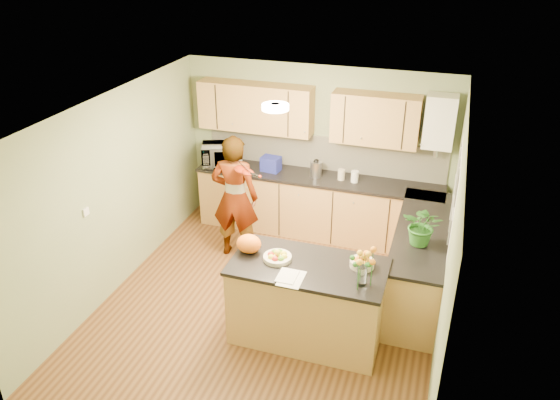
% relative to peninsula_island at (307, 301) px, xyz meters
% --- Properties ---
extents(floor, '(4.50, 4.50, 0.00)m').
position_rel_peninsula_island_xyz_m(floor, '(-0.59, 0.38, -0.48)').
color(floor, '#523017').
rests_on(floor, ground).
extents(ceiling, '(4.00, 4.50, 0.02)m').
position_rel_peninsula_island_xyz_m(ceiling, '(-0.59, 0.38, 2.02)').
color(ceiling, white).
rests_on(ceiling, wall_back).
extents(wall_back, '(4.00, 0.02, 2.50)m').
position_rel_peninsula_island_xyz_m(wall_back, '(-0.59, 2.63, 0.77)').
color(wall_back, gray).
rests_on(wall_back, floor).
extents(wall_front, '(4.00, 0.02, 2.50)m').
position_rel_peninsula_island_xyz_m(wall_front, '(-0.59, -1.87, 0.77)').
color(wall_front, gray).
rests_on(wall_front, floor).
extents(wall_left, '(0.02, 4.50, 2.50)m').
position_rel_peninsula_island_xyz_m(wall_left, '(-2.59, 0.38, 0.77)').
color(wall_left, gray).
rests_on(wall_left, floor).
extents(wall_right, '(0.02, 4.50, 2.50)m').
position_rel_peninsula_island_xyz_m(wall_right, '(1.41, 0.38, 0.77)').
color(wall_right, gray).
rests_on(wall_right, floor).
extents(back_counter, '(3.64, 0.62, 0.94)m').
position_rel_peninsula_island_xyz_m(back_counter, '(-0.49, 2.33, -0.01)').
color(back_counter, '#A37D41').
rests_on(back_counter, floor).
extents(right_counter, '(0.62, 2.24, 0.94)m').
position_rel_peninsula_island_xyz_m(right_counter, '(1.11, 1.23, -0.01)').
color(right_counter, '#A37D41').
rests_on(right_counter, floor).
extents(splashback, '(3.60, 0.02, 0.52)m').
position_rel_peninsula_island_xyz_m(splashback, '(-0.49, 2.61, 0.72)').
color(splashback, beige).
rests_on(splashback, back_counter).
extents(upper_cabinets, '(3.20, 0.34, 0.70)m').
position_rel_peninsula_island_xyz_m(upper_cabinets, '(-0.77, 2.46, 1.37)').
color(upper_cabinets, '#A37D41').
rests_on(upper_cabinets, wall_back).
extents(boiler, '(0.40, 0.30, 0.86)m').
position_rel_peninsula_island_xyz_m(boiler, '(1.11, 2.47, 1.41)').
color(boiler, white).
rests_on(boiler, wall_back).
extents(window_right, '(0.01, 1.30, 1.05)m').
position_rel_peninsula_island_xyz_m(window_right, '(1.40, 0.98, 1.07)').
color(window_right, white).
rests_on(window_right, wall_right).
extents(light_switch, '(0.02, 0.09, 0.09)m').
position_rel_peninsula_island_xyz_m(light_switch, '(-2.58, -0.22, 0.82)').
color(light_switch, white).
rests_on(light_switch, wall_left).
extents(ceiling_lamp, '(0.30, 0.30, 0.07)m').
position_rel_peninsula_island_xyz_m(ceiling_lamp, '(-0.59, 0.68, 1.98)').
color(ceiling_lamp, '#FFEABF').
rests_on(ceiling_lamp, ceiling).
extents(peninsula_island, '(1.68, 0.86, 0.96)m').
position_rel_peninsula_island_xyz_m(peninsula_island, '(0.00, 0.00, 0.00)').
color(peninsula_island, '#A37D41').
rests_on(peninsula_island, floor).
extents(fruit_dish, '(0.31, 0.31, 0.11)m').
position_rel_peninsula_island_xyz_m(fruit_dish, '(-0.35, 0.00, 0.53)').
color(fruit_dish, beige).
rests_on(fruit_dish, peninsula_island).
extents(orange_bowl, '(0.26, 0.26, 0.15)m').
position_rel_peninsula_island_xyz_m(orange_bowl, '(0.55, 0.15, 0.55)').
color(orange_bowl, beige).
rests_on(orange_bowl, peninsula_island).
extents(flower_vase, '(0.25, 0.25, 0.47)m').
position_rel_peninsula_island_xyz_m(flower_vase, '(0.60, -0.18, 0.79)').
color(flower_vase, silver).
rests_on(flower_vase, peninsula_island).
extents(orange_bag, '(0.35, 0.33, 0.21)m').
position_rel_peninsula_island_xyz_m(orange_bag, '(-0.70, 0.05, 0.59)').
color(orange_bag, orange).
rests_on(orange_bag, peninsula_island).
extents(papers, '(0.24, 0.33, 0.01)m').
position_rel_peninsula_island_xyz_m(papers, '(-0.10, -0.30, 0.49)').
color(papers, white).
rests_on(papers, peninsula_island).
extents(violinist, '(0.69, 0.49, 1.79)m').
position_rel_peninsula_island_xyz_m(violinist, '(-1.42, 1.39, 0.41)').
color(violinist, tan).
rests_on(violinist, floor).
extents(violin, '(0.60, 0.52, 0.15)m').
position_rel_peninsula_island_xyz_m(violin, '(-1.22, 1.17, 0.95)').
color(violin, '#4E0A04').
rests_on(violin, violinist).
extents(microwave, '(0.71, 0.61, 0.34)m').
position_rel_peninsula_island_xyz_m(microwave, '(-1.99, 2.29, 0.62)').
color(microwave, white).
rests_on(microwave, back_counter).
extents(blue_box, '(0.30, 0.23, 0.22)m').
position_rel_peninsula_island_xyz_m(blue_box, '(-1.22, 2.32, 0.57)').
color(blue_box, navy).
rests_on(blue_box, back_counter).
extents(kettle, '(0.17, 0.17, 0.32)m').
position_rel_peninsula_island_xyz_m(kettle, '(-0.52, 2.32, 0.59)').
color(kettle, '#AEAEB3').
rests_on(kettle, back_counter).
extents(jar_cream, '(0.11, 0.11, 0.16)m').
position_rel_peninsula_island_xyz_m(jar_cream, '(-0.15, 2.32, 0.53)').
color(jar_cream, beige).
rests_on(jar_cream, back_counter).
extents(jar_white, '(0.14, 0.14, 0.17)m').
position_rel_peninsula_island_xyz_m(jar_white, '(0.05, 2.31, 0.54)').
color(jar_white, white).
rests_on(jar_white, back_counter).
extents(potted_plant, '(0.49, 0.44, 0.49)m').
position_rel_peninsula_island_xyz_m(potted_plant, '(1.11, 0.86, 0.70)').
color(potted_plant, '#2C6D24').
rests_on(potted_plant, right_counter).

